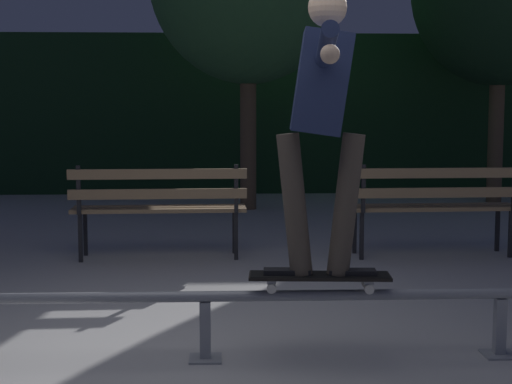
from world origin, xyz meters
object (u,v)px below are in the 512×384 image
at_px(skateboard, 320,277).
at_px(park_bench_right_center, 435,200).
at_px(park_bench_left_center, 159,202).
at_px(grind_rail, 205,307).
at_px(skateboarder, 322,107).

distance_m(skateboard, park_bench_right_center, 3.24).
bearing_deg(park_bench_right_center, park_bench_left_center, 180.00).
bearing_deg(park_bench_right_center, grind_rail, -125.62).
xyz_separation_m(grind_rail, park_bench_left_center, (-0.48, 2.90, 0.24)).
xyz_separation_m(grind_rail, park_bench_right_center, (2.08, 2.90, 0.24)).
bearing_deg(park_bench_left_center, park_bench_right_center, 0.00).
xyz_separation_m(skateboarder, park_bench_left_center, (-1.12, 2.90, -0.86)).
distance_m(grind_rail, park_bench_left_center, 2.95).
distance_m(skateboarder, park_bench_right_center, 3.35).
distance_m(skateboard, park_bench_left_center, 3.11).
distance_m(park_bench_left_center, park_bench_right_center, 2.56).
xyz_separation_m(skateboarder, park_bench_right_center, (1.44, 2.90, -0.86)).
height_order(grind_rail, skateboard, skateboard).
height_order(skateboard, skateboarder, skateboarder).
height_order(skateboarder, park_bench_left_center, skateboarder).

